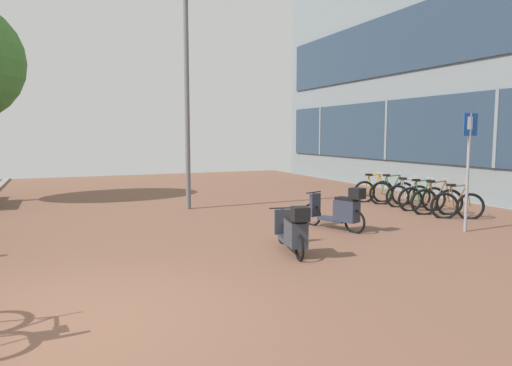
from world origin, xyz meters
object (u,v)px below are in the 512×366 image
parking_sign (468,159)px  lamp_post (187,90)px  bicycle_rack_05 (373,191)px  bicycle_rack_01 (437,202)px  bicycle_rack_03 (408,196)px  bicycle_rack_02 (422,199)px  bicycle_rack_00 (457,206)px  scooter_near (293,231)px  bicycle_rack_04 (392,193)px  scooter_mid (340,210)px

parking_sign → lamp_post: size_ratio=0.42×
parking_sign → bicycle_rack_05: bearing=78.1°
bicycle_rack_01 → bicycle_rack_03: size_ratio=1.11×
bicycle_rack_02 → bicycle_rack_01: bearing=-97.9°
bicycle_rack_01 → parking_sign: parking_sign is taller
bicycle_rack_00 → scooter_near: 5.81m
bicycle_rack_00 → scooter_near: bicycle_rack_00 is taller
bicycle_rack_00 → parking_sign: bearing=-130.5°
bicycle_rack_04 → lamp_post: size_ratio=0.20×
bicycle_rack_02 → bicycle_rack_05: 2.00m
bicycle_rack_00 → bicycle_rack_02: size_ratio=0.87×
bicycle_rack_02 → scooter_mid: 3.92m
bicycle_rack_02 → bicycle_rack_03: (0.08, 0.67, -0.01)m
bicycle_rack_02 → bicycle_rack_05: size_ratio=1.02×
bicycle_rack_01 → bicycle_rack_03: bearing=82.5°
lamp_post → bicycle_rack_00: bearing=-35.8°
bicycle_rack_04 → bicycle_rack_05: (-0.21, 0.66, -0.01)m
bicycle_rack_03 → parking_sign: (-1.23, -3.28, 1.29)m
bicycle_rack_00 → scooter_mid: (-3.62, -0.04, 0.12)m
bicycle_rack_05 → scooter_near: bicycle_rack_05 is taller
scooter_near → scooter_mid: size_ratio=1.05×
bicycle_rack_05 → lamp_post: bearing=170.2°
bicycle_rack_00 → bicycle_rack_04: bearing=88.2°
bicycle_rack_00 → lamp_post: bearing=144.2°
bicycle_rack_04 → bicycle_rack_05: bicycle_rack_04 is taller
bicycle_rack_02 → parking_sign: size_ratio=0.51×
scooter_near → bicycle_rack_03: bearing=31.5°
bicycle_rack_04 → parking_sign: bearing=-106.6°
bicycle_rack_00 → bicycle_rack_02: bicycle_rack_02 is taller
bicycle_rack_03 → scooter_near: 6.73m
bicycle_rack_03 → parking_sign: parking_sign is taller
bicycle_rack_01 → scooter_near: bearing=-158.6°
bicycle_rack_00 → bicycle_rack_04: (0.08, 2.66, 0.01)m
scooter_mid → lamp_post: (-2.39, 4.38, 3.01)m
bicycle_rack_02 → scooter_mid: size_ratio=0.80×
bicycle_rack_02 → bicycle_rack_05: bearing=94.9°
bicycle_rack_04 → bicycle_rack_05: 0.70m
parking_sign → bicycle_rack_01: bearing=61.7°
bicycle_rack_04 → parking_sign: parking_sign is taller
parking_sign → lamp_post: lamp_post is taller
bicycle_rack_01 → scooter_near: 5.98m
lamp_post → bicycle_rack_03: bearing=-20.9°
scooter_near → lamp_post: (-0.40, 5.86, 3.04)m
bicycle_rack_05 → bicycle_rack_04: bearing=-72.8°
lamp_post → bicycle_rack_05: bearing=-9.8°
parking_sign → bicycle_rack_02: bearing=66.4°
bicycle_rack_03 → lamp_post: 7.28m
scooter_mid → bicycle_rack_04: bearing=36.1°
lamp_post → scooter_mid: bearing=-61.4°
bicycle_rack_01 → bicycle_rack_05: bicycle_rack_01 is taller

